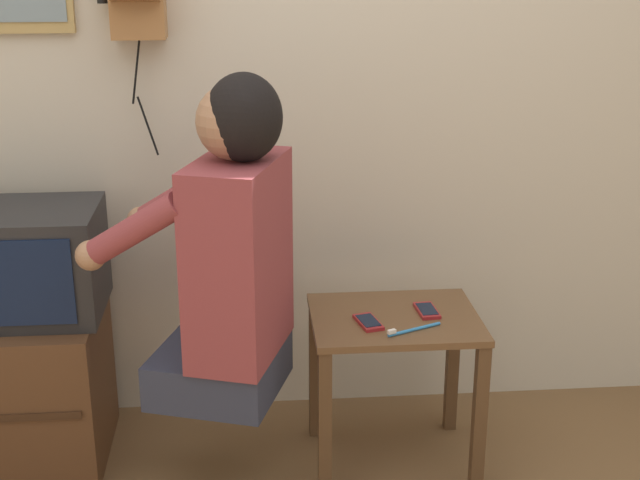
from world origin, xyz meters
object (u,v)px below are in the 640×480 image
television (8,262)px  cell_phone_held (368,322)px  cell_phone_spare (427,310)px  toothbrush (411,330)px  person (230,249)px

television → cell_phone_held: bearing=-9.8°
cell_phone_spare → toothbrush: 0.16m
person → toothbrush: size_ratio=5.48×
cell_phone_held → cell_phone_spare: size_ratio=1.05×
cell_phone_held → toothbrush: toothbrush is taller
person → cell_phone_spare: (0.62, 0.12, -0.27)m
television → toothbrush: bearing=-11.9°
cell_phone_held → cell_phone_spare: bearing=6.9°
cell_phone_held → toothbrush: 0.14m
person → television: person is taller
person → cell_phone_held: size_ratio=7.25×
person → cell_phone_spare: 0.68m
cell_phone_held → cell_phone_spare: 0.21m
cell_phone_spare → toothbrush: toothbrush is taller
person → cell_phone_spare: bearing=-60.2°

